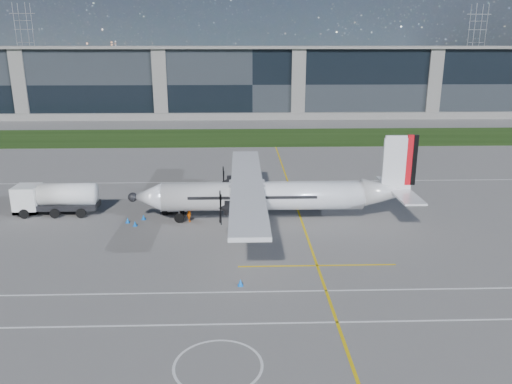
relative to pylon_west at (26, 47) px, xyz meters
name	(u,v)px	position (x,y,z in m)	size (l,w,h in m)	color
ground	(257,146)	(80.00, -110.00, -15.00)	(400.00, 400.00, 0.00)	slate
grass_strip	(256,137)	(80.00, -102.00, -14.98)	(400.00, 18.00, 0.04)	#1B360E
terminal_building	(251,82)	(80.00, -70.00, -7.50)	(120.00, 20.00, 15.00)	black
tree_line	(248,82)	(80.00, -10.00, -12.00)	(400.00, 6.00, 6.00)	black
pylon_west	(26,47)	(0.00, 0.00, 0.00)	(9.00, 4.60, 30.00)	gray
pylon_east	(475,47)	(165.00, 0.00, 0.00)	(9.00, 4.60, 30.00)	gray
yellow_taxiway_centerline	(295,201)	(83.00, -140.00, -14.99)	(0.20, 70.00, 0.01)	yellow
white_lane_line	(287,323)	(80.00, -164.00, -14.99)	(90.00, 0.15, 0.01)	white
turboprop_aircraft	(273,180)	(80.28, -146.17, -10.90)	(26.37, 27.34, 8.20)	white
fuel_tanker_truck	(50,199)	(58.66, -143.31, -13.44)	(8.30, 2.70, 3.11)	white
baggage_tug	(174,205)	(70.64, -143.27, -14.17)	(2.77, 1.66, 1.66)	white
ground_crew_person	(189,211)	(72.40, -145.87, -13.94)	(0.87, 0.62, 2.13)	#F25907
safety_cone_nose_stbd	(144,217)	(67.97, -145.22, -14.75)	(0.36, 0.36, 0.50)	blue
safety_cone_portwing	(240,282)	(77.18, -159.08, -14.75)	(0.36, 0.36, 0.50)	blue
safety_cone_fwd	(128,220)	(66.64, -146.07, -14.75)	(0.36, 0.36, 0.50)	blue
safety_cone_nose_port	(135,223)	(67.51, -146.96, -14.75)	(0.36, 0.36, 0.50)	blue
safety_cone_stbdwing	(248,181)	(78.09, -132.40, -14.75)	(0.36, 0.36, 0.50)	blue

